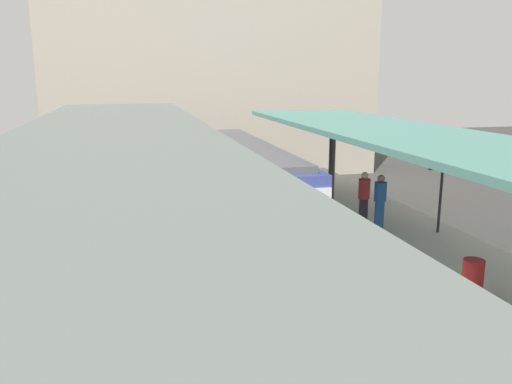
{
  "coord_description": "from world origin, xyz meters",
  "views": [
    {
      "loc": [
        -3.48,
        -10.15,
        5.5
      ],
      "look_at": [
        0.27,
        5.21,
        1.96
      ],
      "focal_mm": 36.2,
      "sensor_mm": 36.0,
      "label": 1
    }
  ],
  "objects_px": {
    "platform_sign": "(442,178)",
    "passenger_mid_platform": "(380,202)",
    "commuter_train": "(238,190)",
    "litter_bin": "(473,278)",
    "passenger_near_bench": "(364,197)"
  },
  "relations": [
    {
      "from": "platform_sign",
      "to": "passenger_mid_platform",
      "type": "relative_size",
      "value": 1.3
    },
    {
      "from": "commuter_train",
      "to": "litter_bin",
      "type": "relative_size",
      "value": 12.81
    },
    {
      "from": "platform_sign",
      "to": "commuter_train",
      "type": "bearing_deg",
      "value": 143.44
    },
    {
      "from": "litter_bin",
      "to": "passenger_near_bench",
      "type": "distance_m",
      "value": 5.61
    },
    {
      "from": "litter_bin",
      "to": "passenger_near_bench",
      "type": "bearing_deg",
      "value": 88.37
    },
    {
      "from": "commuter_train",
      "to": "litter_bin",
      "type": "height_order",
      "value": "commuter_train"
    },
    {
      "from": "passenger_near_bench",
      "to": "litter_bin",
      "type": "bearing_deg",
      "value": -91.63
    },
    {
      "from": "platform_sign",
      "to": "passenger_mid_platform",
      "type": "height_order",
      "value": "platform_sign"
    },
    {
      "from": "litter_bin",
      "to": "passenger_near_bench",
      "type": "height_order",
      "value": "passenger_near_bench"
    },
    {
      "from": "commuter_train",
      "to": "passenger_near_bench",
      "type": "bearing_deg",
      "value": -35.96
    },
    {
      "from": "commuter_train",
      "to": "platform_sign",
      "type": "height_order",
      "value": "commuter_train"
    },
    {
      "from": "platform_sign",
      "to": "passenger_near_bench",
      "type": "height_order",
      "value": "platform_sign"
    },
    {
      "from": "passenger_near_bench",
      "to": "platform_sign",
      "type": "bearing_deg",
      "value": -37.7
    },
    {
      "from": "commuter_train",
      "to": "platform_sign",
      "type": "relative_size",
      "value": 4.64
    },
    {
      "from": "platform_sign",
      "to": "passenger_near_bench",
      "type": "distance_m",
      "value": 2.37
    }
  ]
}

